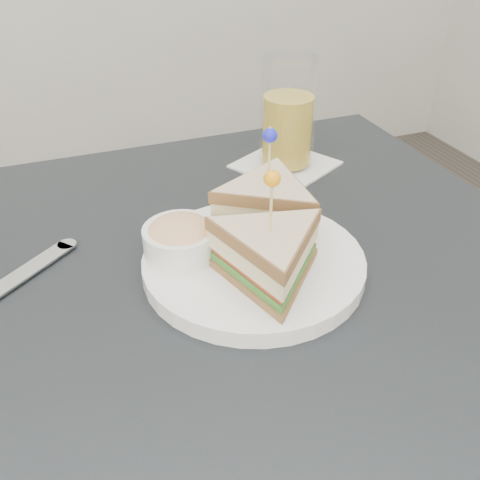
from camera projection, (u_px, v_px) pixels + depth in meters
name	position (u px, v px, depth m)	size (l,w,h in m)	color
table	(235.00, 336.00, 0.62)	(0.80, 0.80, 0.75)	black
plate_meal	(257.00, 237.00, 0.59)	(0.31, 0.31, 0.15)	white
drink_set	(288.00, 120.00, 0.79)	(0.17, 0.17, 0.16)	white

